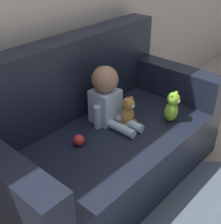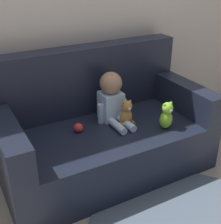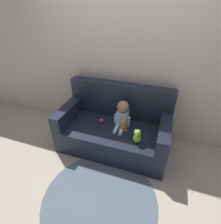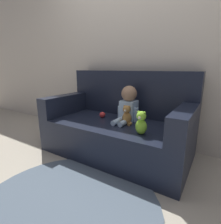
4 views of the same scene
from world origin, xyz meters
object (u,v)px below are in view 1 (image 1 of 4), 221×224
Objects in this scene: couch at (98,137)px; teddy_bear_brown at (128,112)px; plush_toy_side at (172,107)px; person_baby at (107,98)px; toy_ball at (79,140)px.

couch is 0.27m from teddy_bear_brown.
couch is 7.48× the size of plush_toy_side.
person_baby reaches higher than toy_ball.
plush_toy_side is at bearing -23.59° from toy_ball.
couch is 7.80× the size of teddy_bear_brown.
teddy_bear_brown is at bearing 142.13° from plush_toy_side.
toy_ball is (-0.62, 0.27, -0.07)m from plush_toy_side.
teddy_bear_brown is at bearing -37.14° from couch.
plush_toy_side reaches higher than teddy_bear_brown.
teddy_bear_brown is 2.96× the size of toy_ball.
teddy_bear_brown is at bearing -12.18° from toy_ball.
person_baby is 5.62× the size of toy_ball.
couch is at bearing 142.42° from plush_toy_side.
plush_toy_side is 3.09× the size of toy_ball.
person_baby is (0.11, 0.01, 0.26)m from couch.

